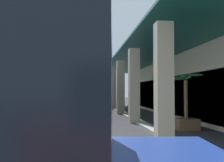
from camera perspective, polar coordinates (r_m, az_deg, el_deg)
The scene contains 5 objects.
ground at distance 23.42m, azimuth 10.50°, elevation -6.14°, with size 120.00×120.00×0.00m, color #2D2D30.
curb_strip at distance 20.89m, azimuth 2.35°, elevation -6.49°, with size 34.55×0.50×0.12m, color #9E998E.
transit_bus at distance 20.20m, azimuth -7.29°, elevation -1.53°, with size 11.22×2.87×3.34m.
pedestrian at distance 9.58m, azimuth -21.54°, elevation -6.40°, with size 0.66×0.36×1.61m.
potted_palm at distance 12.66m, azimuth 14.72°, elevation -6.97°, with size 1.81×1.57×2.44m.
Camera 1 is at (22.48, 1.63, 1.62)m, focal length 45.34 mm.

